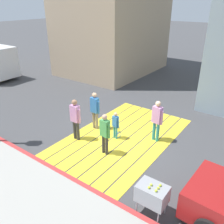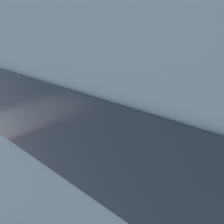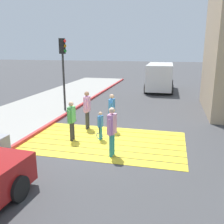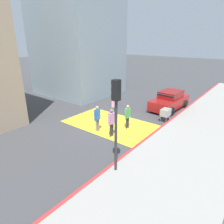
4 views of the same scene
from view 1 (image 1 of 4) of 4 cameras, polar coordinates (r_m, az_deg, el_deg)
ground_plane at (r=10.29m, az=2.40°, el=-5.96°), size 120.00×120.00×0.00m
crosswalk_stripes at (r=10.29m, az=2.40°, el=-5.93°), size 6.40×3.80×0.01m
curb_painted at (r=8.24m, az=-10.71°, el=-14.99°), size 0.16×40.00×0.13m
tennis_ball_cart at (r=6.72m, az=9.57°, el=-18.74°), size 0.56×0.80×1.02m
pedestrian_adult_lead at (r=9.74m, az=-8.75°, el=-1.17°), size 0.23×0.52×1.80m
pedestrian_adult_trailing at (r=8.76m, az=-1.71°, el=-4.67°), size 0.24×0.48×1.65m
pedestrian_adult_side at (r=9.72m, az=10.70°, el=-1.47°), size 0.27×0.51×1.77m
pedestrian_teen_behind at (r=10.53m, az=-4.12°, el=0.93°), size 0.23×0.51×1.73m
pedestrian_child_with_racket at (r=9.86m, az=0.90°, el=-2.95°), size 0.28×0.39×1.21m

